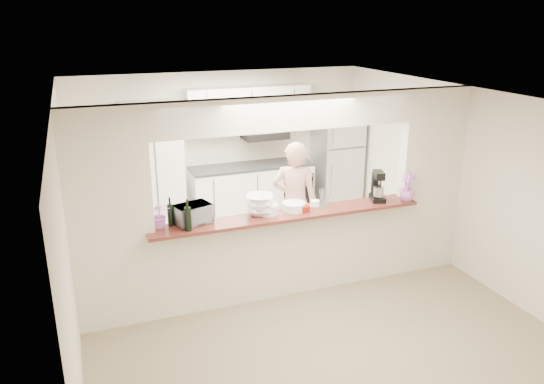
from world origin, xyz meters
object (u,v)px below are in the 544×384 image
toaster_oven (193,214)px  person (295,204)px  stand_mixer (378,187)px  refrigerator (337,162)px

toaster_oven → person: 1.79m
toaster_oven → stand_mixer: stand_mixer is taller
person → stand_mixer: bearing=166.9°
toaster_oven → person: size_ratio=0.23×
refrigerator → stand_mixer: bearing=-106.7°
stand_mixer → person: size_ratio=0.22×
refrigerator → toaster_oven: (-3.20, -2.60, 0.35)m
stand_mixer → person: (-0.81, 0.80, -0.39)m
toaster_oven → person: bearing=8.7°
refrigerator → person: size_ratio=0.97×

